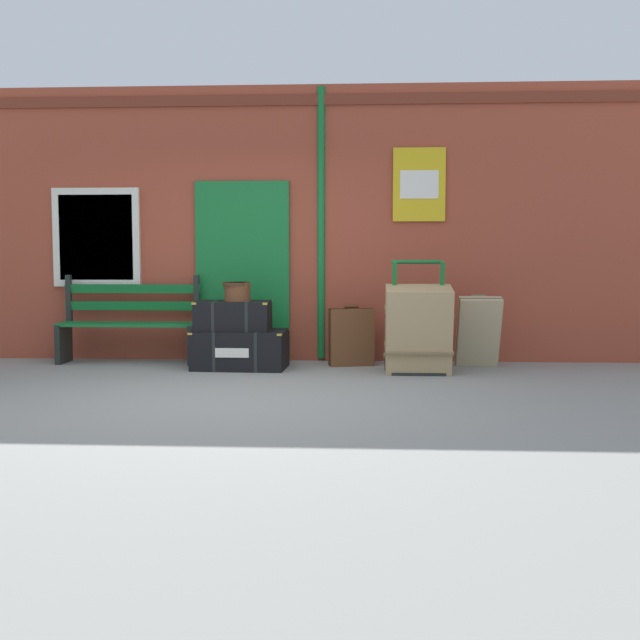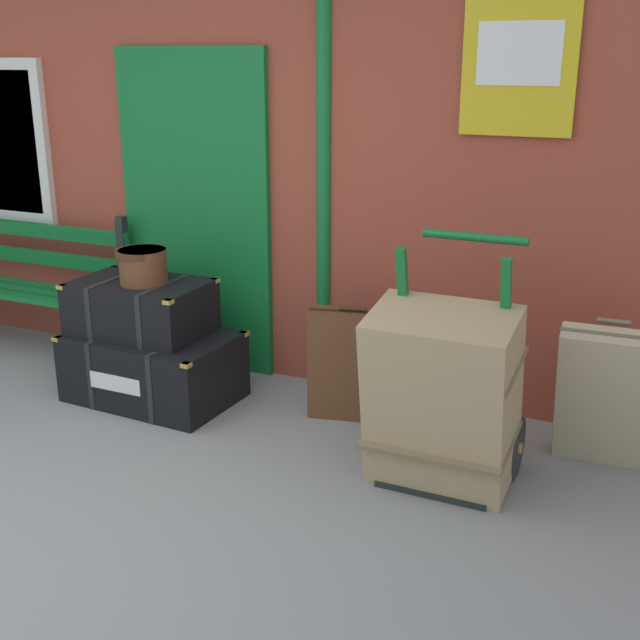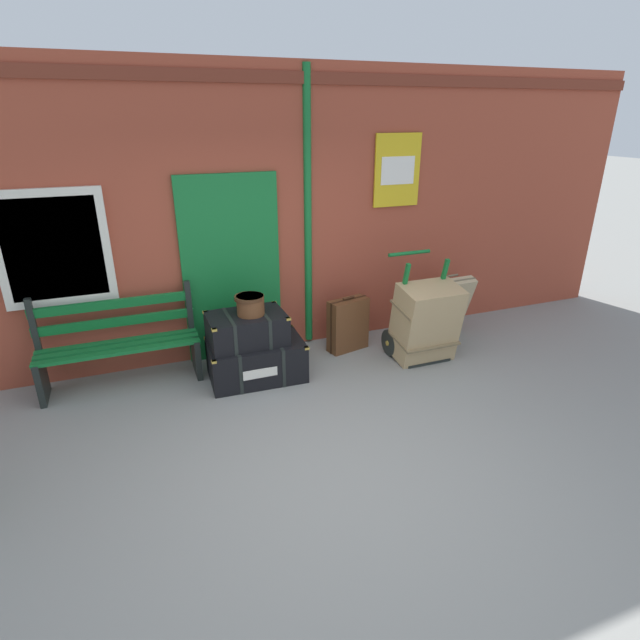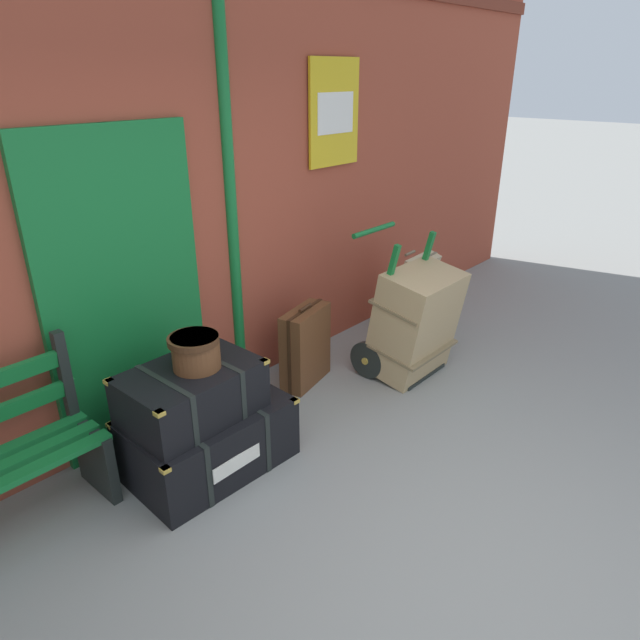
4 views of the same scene
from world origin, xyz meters
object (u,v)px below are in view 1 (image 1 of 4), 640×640
at_px(steamer_trunk_base, 240,349).
at_px(suitcase_slate, 479,332).
at_px(round_hatbox, 237,290).
at_px(suitcase_charcoal, 351,337).
at_px(steamer_trunk_middle, 233,316).
at_px(porters_trolley, 417,346).
at_px(platform_bench, 129,324).
at_px(large_brown_trunk, 418,329).

relative_size(steamer_trunk_base, suitcase_slate, 1.28).
height_order(round_hatbox, suitcase_slate, round_hatbox).
bearing_deg(suitcase_charcoal, steamer_trunk_base, -166.81).
distance_m(steamer_trunk_middle, suitcase_charcoal, 1.34).
height_order(round_hatbox, porters_trolley, porters_trolley).
xyz_separation_m(platform_bench, large_brown_trunk, (3.28, -0.68, 0.02)).
xyz_separation_m(steamer_trunk_base, round_hatbox, (-0.03, 0.00, 0.65)).
bearing_deg(porters_trolley, steamer_trunk_base, 176.63).
xyz_separation_m(porters_trolley, suitcase_charcoal, (-0.71, 0.40, 0.05)).
bearing_deg(suitcase_slate, round_hatbox, -175.51).
bearing_deg(steamer_trunk_middle, steamer_trunk_base, -14.07).
height_order(steamer_trunk_middle, large_brown_trunk, large_brown_trunk).
distance_m(round_hatbox, large_brown_trunk, 2.01).
bearing_deg(large_brown_trunk, steamer_trunk_middle, 171.22).
height_order(porters_trolley, suitcase_slate, porters_trolley).
xyz_separation_m(steamer_trunk_base, steamer_trunk_middle, (-0.08, 0.02, 0.37)).
relative_size(steamer_trunk_middle, round_hatbox, 2.68).
relative_size(porters_trolley, large_brown_trunk, 1.27).
height_order(platform_bench, suitcase_charcoal, platform_bench).
height_order(steamer_trunk_base, suitcase_slate, suitcase_slate).
relative_size(suitcase_charcoal, suitcase_slate, 0.85).
bearing_deg(porters_trolley, round_hatbox, 176.58).
distance_m(steamer_trunk_middle, large_brown_trunk, 2.03).
height_order(platform_bench, steamer_trunk_base, platform_bench).
xyz_separation_m(platform_bench, steamer_trunk_middle, (1.27, -0.37, 0.14)).
height_order(steamer_trunk_middle, suitcase_slate, suitcase_slate).
height_order(large_brown_trunk, suitcase_slate, large_brown_trunk).
relative_size(large_brown_trunk, suitcase_slate, 1.16).
bearing_deg(round_hatbox, steamer_trunk_base, -6.80).
xyz_separation_m(steamer_trunk_base, large_brown_trunk, (1.92, -0.29, 0.26)).
height_order(large_brown_trunk, suitcase_charcoal, large_brown_trunk).
xyz_separation_m(platform_bench, suitcase_charcoal, (2.57, -0.10, -0.12)).
bearing_deg(platform_bench, steamer_trunk_base, -15.94).
bearing_deg(suitcase_slate, large_brown_trunk, -144.25).
bearing_deg(suitcase_slate, platform_bench, 177.49).
relative_size(platform_bench, round_hatbox, 5.25).
distance_m(porters_trolley, large_brown_trunk, 0.27).
height_order(platform_bench, steamer_trunk_middle, platform_bench).
distance_m(round_hatbox, suitcase_slate, 2.70).
bearing_deg(suitcase_charcoal, steamer_trunk_middle, -168.42).
xyz_separation_m(large_brown_trunk, suitcase_slate, (0.70, 0.50, -0.07)).
distance_m(platform_bench, suitcase_charcoal, 2.57).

